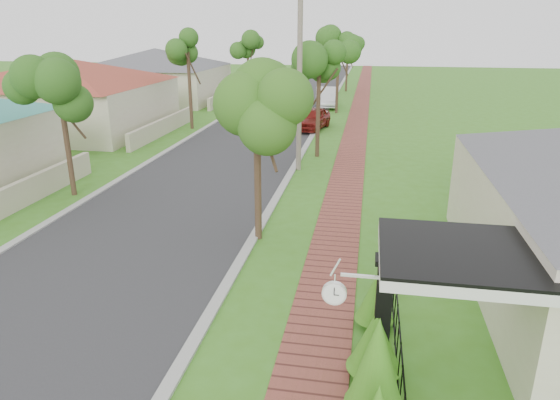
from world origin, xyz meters
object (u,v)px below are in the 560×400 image
Objects in this scene: parked_car_red at (312,119)px; station_clock at (336,292)px; porch_post at (382,324)px; utility_pole at (300,73)px; parked_car_white at (326,97)px; near_tree at (257,108)px.

parked_car_red is 3.83× the size of station_clock.
porch_post is 15.14m from utility_pole.
parked_car_red is 9.85m from parked_car_white.
utility_pole is (0.50, -19.68, 3.70)m from parked_car_white.
parked_car_white is (-4.15, 33.99, -0.33)m from porch_post.
utility_pole is 8.27× the size of station_clock.
station_clock is (3.29, -34.39, 1.16)m from parked_car_white.
utility_pole is (-3.65, 14.31, 3.37)m from porch_post.
porch_post reaches higher than station_clock.
parked_car_red is 18.44m from near_tree.
parked_car_red is 0.46× the size of utility_pole.
parked_car_red is 24.79m from station_clock.
porch_post is at bearing -75.69° from utility_pole.
porch_post is 0.52× the size of parked_car_white.
porch_post is 0.48× the size of near_tree.
near_tree is 0.59× the size of utility_pole.
near_tree is 7.39m from station_clock.
utility_pole is at bearing -76.65° from parked_car_red.
parked_car_white is 4.49× the size of station_clock.
parked_car_red is at bearing 97.62° from station_clock.
utility_pole reaches higher than near_tree.
utility_pole reaches higher than parked_car_red.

